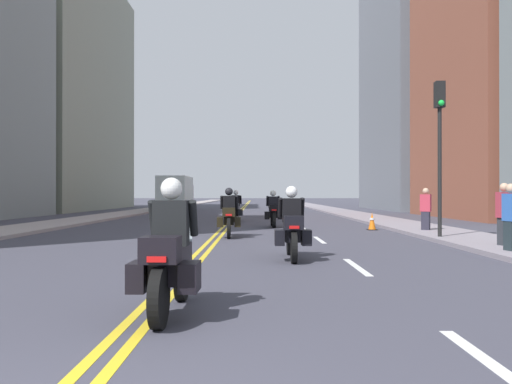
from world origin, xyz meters
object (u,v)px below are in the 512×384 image
traffic_light_near (439,131)px  parked_truck (175,196)px  motorcycle_2 (228,217)px  pedestrian_1 (425,210)px  traffic_cone_0 (371,221)px  pedestrian_2 (510,219)px  pedestrian_0 (503,215)px  motorcycle_1 (291,229)px  motorcycle_4 (235,209)px  motorcycle_3 (272,212)px  motorcycle_0 (169,259)px

traffic_light_near → parked_truck: bearing=114.6°
motorcycle_2 → pedestrian_1: pedestrian_1 is taller
traffic_cone_0 → parked_truck: (-10.95, 21.54, 0.93)m
pedestrian_1 → pedestrian_2: bearing=119.9°
traffic_light_near → pedestrian_0: size_ratio=2.86×
pedestrian_1 → parked_truck: bearing=-29.3°
traffic_cone_0 → pedestrian_1: size_ratio=0.42×
pedestrian_0 → parked_truck: 31.54m
motorcycle_1 → traffic_light_near: traffic_light_near is taller
motorcycle_4 → pedestrian_0: (7.34, -13.76, 0.23)m
motorcycle_3 → pedestrian_0: (5.55, -9.24, 0.23)m
motorcycle_0 → pedestrian_2: pedestrian_2 is taller
motorcycle_1 → parked_truck: parked_truck is taller
motorcycle_3 → parked_truck: size_ratio=0.33×
pedestrian_1 → parked_truck: 26.37m
motorcycle_0 → motorcycle_3: (1.74, 16.43, -0.01)m
motorcycle_3 → motorcycle_2: bearing=-107.9°
motorcycle_1 → pedestrian_0: (5.52, 1.96, 0.22)m
traffic_cone_0 → pedestrian_2: bearing=-81.6°
motorcycle_0 → motorcycle_1: bearing=72.6°
motorcycle_4 → traffic_cone_0: bearing=-46.2°
motorcycle_4 → traffic_cone_0: (5.60, -6.43, -0.31)m
motorcycle_4 → motorcycle_1: bearing=-80.6°
motorcycle_3 → pedestrian_1: pedestrian_1 is taller
motorcycle_1 → parked_truck: bearing=103.4°
motorcycle_1 → traffic_light_near: size_ratio=0.46×
motorcycle_0 → motorcycle_2: (0.12, 11.10, 0.02)m
motorcycle_0 → pedestrian_0: pedestrian_0 is taller
traffic_cone_0 → traffic_light_near: traffic_light_near is taller
traffic_light_near → pedestrian_0: bearing=-75.8°
parked_truck → motorcycle_1: bearing=-76.9°
motorcycle_2 → motorcycle_3: motorcycle_2 is taller
pedestrian_2 → parked_truck: (-12.23, 30.16, 0.42)m
motorcycle_3 → traffic_light_near: 8.57m
motorcycle_0 → parked_truck: 36.47m
motorcycle_2 → motorcycle_1: bearing=-76.6°
motorcycle_3 → traffic_cone_0: bearing=-27.5°
pedestrian_0 → pedestrian_2: size_ratio=1.03×
motorcycle_0 → pedestrian_2: bearing=42.1°
traffic_cone_0 → motorcycle_2: bearing=-147.9°
traffic_cone_0 → parked_truck: 24.19m
motorcycle_2 → traffic_cone_0: motorcycle_2 is taller
motorcycle_1 → motorcycle_4: size_ratio=1.06×
motorcycle_4 → pedestrian_1: bearing=-45.7°
pedestrian_2 → parked_truck: 32.55m
motorcycle_2 → traffic_light_near: 7.11m
traffic_light_near → pedestrian_0: 3.73m
pedestrian_2 → motorcycle_0: bearing=-59.7°
motorcycle_0 → pedestrian_0: (7.29, 7.19, 0.22)m
motorcycle_4 → pedestrian_1: 10.81m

